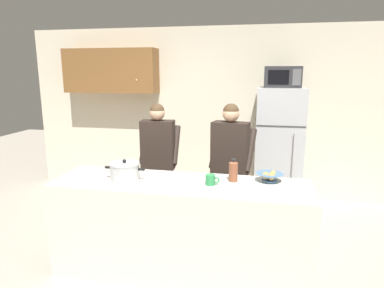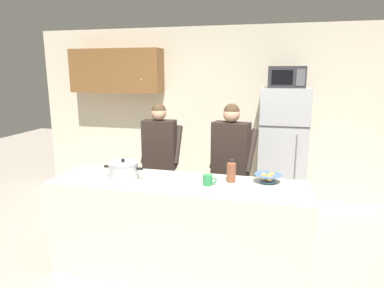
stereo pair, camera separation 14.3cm
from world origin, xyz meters
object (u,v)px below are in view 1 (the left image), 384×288
bottle_near_edge (233,170)px  coffee_mug (211,180)px  cooking_pot (125,171)px  microwave (282,77)px  bread_bowl (270,177)px  person_by_sink (230,157)px  refrigerator (278,149)px  person_near_pot (158,153)px

bottle_near_edge → coffee_mug: bearing=-143.1°
cooking_pot → coffee_mug: 0.82m
microwave → bread_bowl: size_ratio=1.88×
person_by_sink → cooking_pot: bearing=-138.9°
microwave → person_by_sink: (-0.59, -1.05, -0.88)m
microwave → person_by_sink: bearing=-119.3°
cooking_pot → person_by_sink: bearing=41.1°
cooking_pot → bread_bowl: cooking_pot is taller
refrigerator → cooking_pot: size_ratio=4.34×
person_near_pot → bottle_near_edge: bearing=-38.4°
coffee_mug → bottle_near_edge: (0.19, 0.14, 0.06)m
bread_bowl → bottle_near_edge: size_ratio=1.17×
coffee_mug → bread_bowl: bread_bowl is taller
refrigerator → person_near_pot: (-1.48, -0.94, 0.10)m
cooking_pot → coffee_mug: bearing=1.6°
refrigerator → person_near_pot: 1.76m
cooking_pot → coffee_mug: size_ratio=3.03×
coffee_mug → bread_bowl: bearing=20.4°
person_near_pot → person_by_sink: (0.89, -0.13, 0.02)m
refrigerator → bread_bowl: 1.68m
person_near_pot → bread_bowl: person_near_pot is taller
cooking_pot → person_near_pot: bearing=87.5°
bread_bowl → refrigerator: bearing=84.4°
microwave → bread_bowl: 1.88m
bottle_near_edge → cooking_pot: bearing=-170.6°
refrigerator → microwave: size_ratio=3.59×
refrigerator → bottle_near_edge: (-0.50, -1.72, 0.16)m
person_by_sink → coffee_mug: (-0.11, -0.79, -0.02)m
microwave → bread_bowl: (-0.16, -1.64, -0.89)m
microwave → bread_bowl: bearing=-95.7°
coffee_mug → person_by_sink: bearing=82.3°
person_near_pot → bottle_near_edge: size_ratio=7.17×
bread_bowl → bottle_near_edge: (-0.34, -0.05, 0.06)m
microwave → cooking_pot: (-1.52, -1.86, -0.86)m
bread_bowl → person_near_pot: bearing=151.3°
person_near_pot → bread_bowl: 1.50m
refrigerator → person_near_pot: size_ratio=1.10×
person_by_sink → cooking_pot: size_ratio=4.01×
person_by_sink → coffee_mug: bearing=-97.7°
coffee_mug → bread_bowl: 0.57m
refrigerator → person_by_sink: bearing=-118.8°
cooking_pot → coffee_mug: cooking_pot is taller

